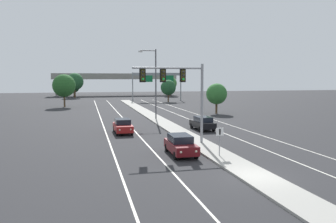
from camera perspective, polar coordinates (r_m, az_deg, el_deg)
name	(u,v)px	position (r m, az deg, el deg)	size (l,w,h in m)	color
ground_plane	(256,178)	(21.74, 14.69, -10.75)	(260.00, 260.00, 0.00)	#28282B
median_island	(179,131)	(38.15, 1.80, -3.38)	(2.40, 110.00, 0.15)	#9E9B93
lane_stripe_oncoming_center	(129,125)	(44.07, -6.54, -2.29)	(0.14, 100.00, 0.01)	silver
lane_stripe_receding_center	(198,123)	(46.15, 5.13, -1.92)	(0.14, 100.00, 0.01)	silver
edge_stripe_left	(103,126)	(43.80, -10.83, -2.40)	(0.14, 100.00, 0.01)	silver
edge_stripe_right	(221,122)	(47.31, 8.92, -1.78)	(0.14, 100.00, 0.01)	silver
overhead_signal_mast	(179,85)	(30.34, 1.82, 4.46)	(6.50, 0.44, 7.20)	gray
median_sign_post	(220,137)	(26.15, 8.70, -4.28)	(0.60, 0.10, 2.20)	gray
street_lamp_median	(154,80)	(48.77, -2.33, 5.33)	(2.58, 0.28, 10.00)	#4C4C51
car_oncoming_darkred	(181,145)	(26.93, 2.14, -5.59)	(1.87, 4.49, 1.58)	#5B0F14
car_oncoming_red	(123,126)	(37.66, -7.64, -2.40)	(1.87, 4.49, 1.58)	maroon
car_receding_black	(203,123)	(39.89, 5.84, -1.93)	(1.90, 4.50, 1.58)	black
highway_sign_gantry	(157,78)	(89.55, -1.85, 5.72)	(13.28, 0.42, 7.50)	gray
overpass_bridge	(116,79)	(120.05, -8.83, 5.46)	(42.40, 6.40, 7.65)	gray
tree_far_right_a	(217,94)	(58.31, 8.20, 2.95)	(3.58, 3.58, 5.17)	#4C3823
tree_far_right_b	(170,83)	(112.36, 0.33, 4.76)	(4.56, 4.56, 6.60)	#4C3823
tree_far_left_b	(75,82)	(107.81, -15.44, 4.88)	(5.27, 5.27, 7.62)	#4C3823
tree_far_left_a	(64,86)	(73.87, -17.12, 4.19)	(4.75, 4.75, 6.88)	#4C3823
tree_far_left_c	(74,88)	(111.13, -15.58, 3.91)	(3.27, 3.27, 4.73)	#4C3823
tree_far_right_c	(168,88)	(86.07, 0.04, 4.06)	(3.89, 3.89, 5.62)	#4C3823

